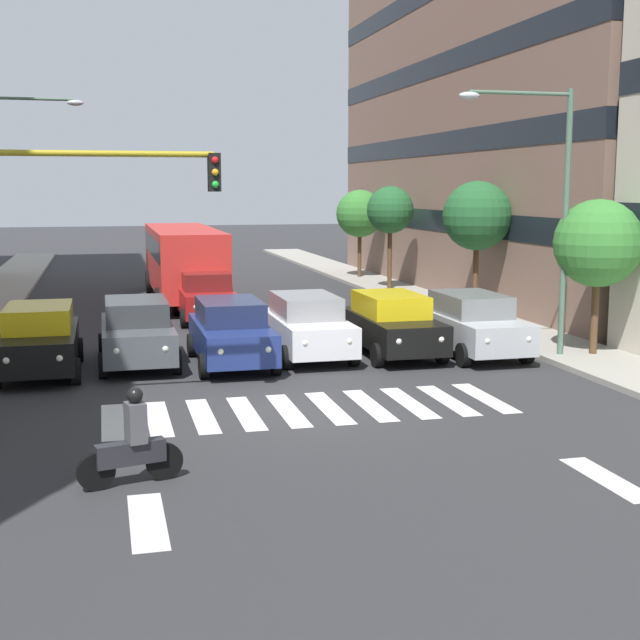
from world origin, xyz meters
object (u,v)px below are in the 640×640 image
street_tree_1 (477,216)px  car_1 (392,324)px  car_5 (39,339)px  car_2 (307,325)px  bus_behind_traffic (183,256)px  street_tree_2 (390,210)px  street_lamp_right (2,182)px  car_0 (472,324)px  car_3 (231,332)px  street_lamp_left (548,193)px  motorcycle_with_rider (132,445)px  street_tree_0 (598,244)px  traffic_light_gantry (36,234)px  car_row2_0 (205,296)px  street_tree_3 (360,214)px  car_4 (137,332)px

street_tree_1 → car_1: bearing=49.2°
car_5 → street_tree_1: 16.11m
car_2 → car_5: same height
bus_behind_traffic → street_tree_2: size_ratio=2.31×
car_2 → street_lamp_right: 12.65m
car_0 → bus_behind_traffic: 15.25m
street_lamp_right → car_1: bearing=141.6°
car_0 → car_2: (4.55, -0.83, 0.00)m
car_3 → street_lamp_left: (-8.27, 1.43, 3.62)m
car_5 → street_lamp_right: street_lamp_right is taller
car_2 → motorcycle_with_rider: car_2 is taller
street_lamp_right → street_tree_1: street_lamp_right is taller
car_0 → street_tree_2: bearing=-99.7°
street_tree_0 → traffic_light_gantry: bearing=13.0°
street_tree_1 → street_tree_2: street_tree_1 is taller
car_0 → car_row2_0: 10.43m
bus_behind_traffic → street_lamp_right: bearing=34.6°
car_0 → car_row2_0: size_ratio=1.00×
traffic_light_gantry → street_lamp_right: size_ratio=0.72×
car_2 → street_lamp_right: size_ratio=0.58×
car_1 → street_tree_3: 20.19m
car_row2_0 → traffic_light_gantry: traffic_light_gantry is taller
car_4 → car_row2_0: size_ratio=1.00×
car_0 → car_2: bearing=-10.3°
car_2 → street_tree_0: street_tree_0 is taller
car_2 → car_row2_0: same height
car_5 → traffic_light_gantry: size_ratio=0.81×
car_0 → bus_behind_traffic: bus_behind_traffic is taller
street_tree_2 → street_lamp_left: bearing=86.6°
car_3 → car_0: bearing=177.9°
car_5 → street_tree_3: (-14.27, -19.60, 2.44)m
car_1 → bus_behind_traffic: bearing=-70.9°
motorcycle_with_rider → street_tree_1: bearing=-129.7°
traffic_light_gantry → car_5: bearing=-85.6°
street_tree_1 → street_tree_3: (0.33, -13.38, -0.31)m
car_3 → street_tree_0: 10.12m
car_4 → street_lamp_right: bearing=-64.1°
car_5 → street_tree_1: (-14.60, -6.22, 2.75)m
car_4 → street_lamp_right: 10.02m
car_4 → street_tree_0: size_ratio=1.06×
street_tree_1 → street_tree_3: street_tree_1 is taller
car_2 → car_3: bearing=15.0°
car_1 → street_tree_3: (-4.89, -19.44, 2.44)m
car_0 → car_4: same height
car_row2_0 → car_1: bearing=119.4°
street_tree_1 → street_tree_0: bearing=89.7°
car_5 → car_1: bearing=-179.0°
car_1 → street_lamp_right: (10.98, -8.70, 3.93)m
traffic_light_gantry → street_lamp_left: bearing=-165.0°
car_0 → traffic_light_gantry: (11.18, 4.61, 2.88)m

